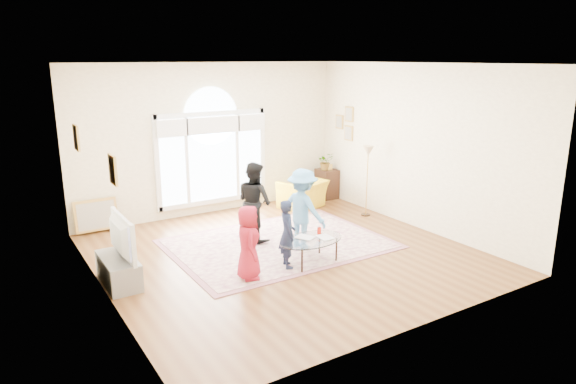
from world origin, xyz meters
TOP-DOWN VIEW (x-y plane):
  - ground at (0.00, 0.00)m, footprint 6.00×6.00m
  - room_shell at (0.01, 2.83)m, footprint 6.00×6.00m
  - area_rug at (0.14, 0.46)m, footprint 3.60×2.60m
  - rug_border at (0.14, 0.46)m, footprint 3.80×2.80m
  - tv_console at (-2.75, 0.30)m, footprint 0.45×1.00m
  - television at (-2.74, 0.30)m, footprint 0.17×1.11m
  - coffee_table at (0.14, -0.58)m, footprint 1.23×0.86m
  - armchair at (1.83, 2.20)m, footprint 1.17×1.10m
  - side_cabinet at (2.78, 2.58)m, footprint 0.40×0.50m
  - floor_lamp at (2.65, 0.98)m, footprint 0.27×0.27m
  - plant_pedestal at (2.70, 2.54)m, footprint 0.20×0.20m
  - potted_plant at (2.70, 2.54)m, footprint 0.39×0.35m
  - leaning_picture at (-2.50, 2.90)m, footprint 0.80×0.14m
  - child_red at (-1.02, -0.59)m, footprint 0.53×0.65m
  - child_navy at (-0.29, -0.52)m, footprint 0.36×0.46m
  - child_black at (-0.12, 0.88)m, footprint 0.68×0.81m
  - child_blue at (0.38, 0.05)m, footprint 0.79×1.04m

SIDE VIEW (x-z plane):
  - ground at x=0.00m, z-range 0.00..0.00m
  - leaning_picture at x=-2.50m, z-range -0.31..0.31m
  - rug_border at x=0.14m, z-range 0.00..0.01m
  - area_rug at x=0.14m, z-range 0.00..0.02m
  - tv_console at x=-2.75m, z-range 0.00..0.42m
  - armchair at x=1.83m, z-range 0.00..0.62m
  - side_cabinet at x=2.78m, z-range 0.00..0.70m
  - plant_pedestal at x=2.70m, z-range 0.00..0.70m
  - coffee_table at x=0.14m, z-range 0.13..0.67m
  - child_navy at x=-0.29m, z-range 0.02..1.13m
  - child_red at x=-1.02m, z-range 0.02..1.17m
  - child_blue at x=0.38m, z-range 0.02..1.45m
  - television at x=-2.74m, z-range 0.42..1.06m
  - child_black at x=-0.12m, z-range 0.02..1.48m
  - potted_plant at x=2.70m, z-range 0.70..1.11m
  - floor_lamp at x=2.65m, z-range 0.53..2.04m
  - room_shell at x=0.01m, z-range -1.43..4.57m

